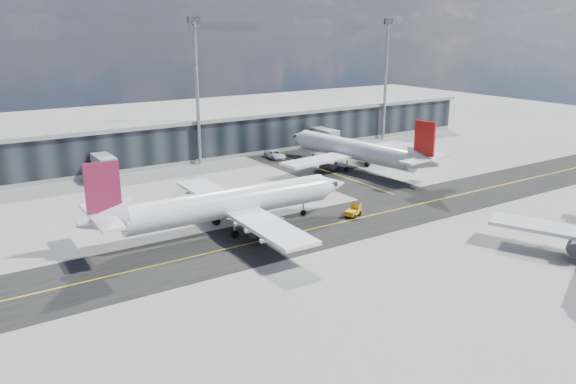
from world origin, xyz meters
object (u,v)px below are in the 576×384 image
object	(u,v)px
airliner_af	(227,204)
baggage_tug	(354,210)
airliner_redtail	(356,150)
service_van	(275,154)

from	to	relation	value
airliner_af	baggage_tug	distance (m)	19.39
airliner_af	airliner_redtail	xyz separation A→B (m)	(37.27, 17.40, -0.09)
baggage_tug	service_van	bearing A→B (deg)	139.92
airliner_af	baggage_tug	size ratio (longest dim) A/B	12.02
baggage_tug	airliner_af	bearing A→B (deg)	-129.06
airliner_af	airliner_redtail	distance (m)	41.13
airliner_af	baggage_tug	world-z (taller)	airliner_af
airliner_redtail	service_van	world-z (taller)	airliner_redtail
service_van	airliner_af	bearing A→B (deg)	-125.55
service_van	baggage_tug	bearing A→B (deg)	-100.20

